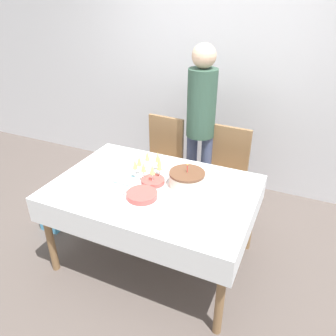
{
  "coord_description": "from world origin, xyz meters",
  "views": [
    {
      "loc": [
        1.01,
        -1.95,
        2.1
      ],
      "look_at": [
        0.07,
        0.12,
        0.87
      ],
      "focal_mm": 35.0,
      "sensor_mm": 36.0,
      "label": 1
    }
  ],
  "objects_px": {
    "dining_chair_far_right": "(225,171)",
    "gift_bag": "(51,220)",
    "plate_stack_dessert": "(153,181)",
    "person_standing": "(201,116)",
    "birthday_cake": "(187,179)",
    "champagne_tray": "(150,167)",
    "dining_chair_far_left": "(161,158)",
    "plate_stack_main": "(142,195)"
  },
  "relations": [
    {
      "from": "dining_chair_far_left",
      "to": "birthday_cake",
      "type": "bearing_deg",
      "value": -52.02
    },
    {
      "from": "dining_chair_far_right",
      "to": "birthday_cake",
      "type": "relative_size",
      "value": 3.4
    },
    {
      "from": "plate_stack_dessert",
      "to": "person_standing",
      "type": "height_order",
      "value": "person_standing"
    },
    {
      "from": "champagne_tray",
      "to": "dining_chair_far_left",
      "type": "bearing_deg",
      "value": 108.59
    },
    {
      "from": "champagne_tray",
      "to": "plate_stack_dessert",
      "type": "height_order",
      "value": "champagne_tray"
    },
    {
      "from": "dining_chair_far_right",
      "to": "plate_stack_main",
      "type": "xyz_separation_m",
      "value": [
        -0.36,
        -1.04,
        0.24
      ]
    },
    {
      "from": "person_standing",
      "to": "gift_bag",
      "type": "distance_m",
      "value": 1.8
    },
    {
      "from": "dining_chair_far_left",
      "to": "plate_stack_dessert",
      "type": "relative_size",
      "value": 5.08
    },
    {
      "from": "dining_chair_far_right",
      "to": "person_standing",
      "type": "height_order",
      "value": "person_standing"
    },
    {
      "from": "dining_chair_far_left",
      "to": "gift_bag",
      "type": "distance_m",
      "value": 1.28
    },
    {
      "from": "dining_chair_far_left",
      "to": "dining_chair_far_right",
      "type": "distance_m",
      "value": 0.7
    },
    {
      "from": "plate_stack_main",
      "to": "birthday_cake",
      "type": "bearing_deg",
      "value": 51.06
    },
    {
      "from": "dining_chair_far_right",
      "to": "gift_bag",
      "type": "height_order",
      "value": "dining_chair_far_right"
    },
    {
      "from": "dining_chair_far_right",
      "to": "birthday_cake",
      "type": "xyz_separation_m",
      "value": [
        -0.12,
        -0.74,
        0.28
      ]
    },
    {
      "from": "person_standing",
      "to": "plate_stack_dessert",
      "type": "bearing_deg",
      "value": -94.59
    },
    {
      "from": "champagne_tray",
      "to": "dining_chair_far_right",
      "type": "bearing_deg",
      "value": 58.98
    },
    {
      "from": "person_standing",
      "to": "gift_bag",
      "type": "height_order",
      "value": "person_standing"
    },
    {
      "from": "dining_chair_far_right",
      "to": "champagne_tray",
      "type": "bearing_deg",
      "value": -121.02
    },
    {
      "from": "person_standing",
      "to": "birthday_cake",
      "type": "bearing_deg",
      "value": -77.32
    },
    {
      "from": "birthday_cake",
      "to": "gift_bag",
      "type": "height_order",
      "value": "birthday_cake"
    },
    {
      "from": "gift_bag",
      "to": "person_standing",
      "type": "bearing_deg",
      "value": 41.34
    },
    {
      "from": "birthday_cake",
      "to": "plate_stack_dessert",
      "type": "height_order",
      "value": "birthday_cake"
    },
    {
      "from": "plate_stack_dessert",
      "to": "person_standing",
      "type": "bearing_deg",
      "value": 85.41
    },
    {
      "from": "dining_chair_far_left",
      "to": "gift_bag",
      "type": "bearing_deg",
      "value": -129.59
    },
    {
      "from": "dining_chair_far_right",
      "to": "birthday_cake",
      "type": "height_order",
      "value": "dining_chair_far_right"
    },
    {
      "from": "plate_stack_dessert",
      "to": "dining_chair_far_right",
      "type": "bearing_deg",
      "value": 65.18
    },
    {
      "from": "birthday_cake",
      "to": "dining_chair_far_right",
      "type": "bearing_deg",
      "value": 80.92
    },
    {
      "from": "dining_chair_far_left",
      "to": "person_standing",
      "type": "height_order",
      "value": "person_standing"
    },
    {
      "from": "dining_chair_far_left",
      "to": "plate_stack_dessert",
      "type": "bearing_deg",
      "value": -68.73
    },
    {
      "from": "dining_chair_far_left",
      "to": "birthday_cake",
      "type": "height_order",
      "value": "dining_chair_far_left"
    },
    {
      "from": "plate_stack_dessert",
      "to": "champagne_tray",
      "type": "bearing_deg",
      "value": 132.43
    },
    {
      "from": "dining_chair_far_left",
      "to": "champagne_tray",
      "type": "distance_m",
      "value": 0.84
    },
    {
      "from": "person_standing",
      "to": "gift_bag",
      "type": "xyz_separation_m",
      "value": [
        -1.16,
        -1.02,
        -0.92
      ]
    },
    {
      "from": "dining_chair_far_left",
      "to": "birthday_cake",
      "type": "distance_m",
      "value": 0.98
    },
    {
      "from": "champagne_tray",
      "to": "person_standing",
      "type": "height_order",
      "value": "person_standing"
    },
    {
      "from": "plate_stack_main",
      "to": "plate_stack_dessert",
      "type": "xyz_separation_m",
      "value": [
        -0.02,
        0.22,
        -0.0
      ]
    },
    {
      "from": "plate_stack_dessert",
      "to": "birthday_cake",
      "type": "bearing_deg",
      "value": 16.53
    },
    {
      "from": "plate_stack_main",
      "to": "person_standing",
      "type": "xyz_separation_m",
      "value": [
        0.05,
        1.13,
        0.26
      ]
    },
    {
      "from": "dining_chair_far_left",
      "to": "champagne_tray",
      "type": "height_order",
      "value": "dining_chair_far_left"
    },
    {
      "from": "birthday_cake",
      "to": "plate_stack_dessert",
      "type": "bearing_deg",
      "value": -163.47
    },
    {
      "from": "dining_chair_far_right",
      "to": "gift_bag",
      "type": "distance_m",
      "value": 1.78
    },
    {
      "from": "dining_chair_far_right",
      "to": "person_standing",
      "type": "bearing_deg",
      "value": 163.58
    }
  ]
}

